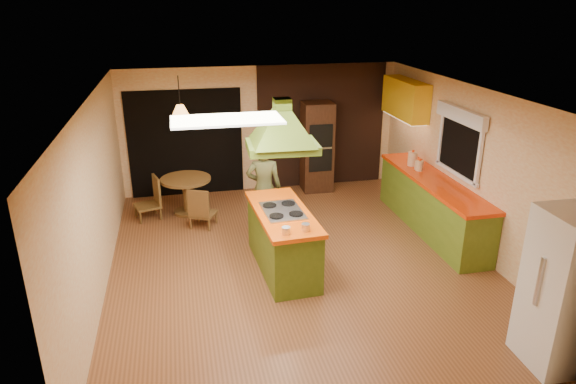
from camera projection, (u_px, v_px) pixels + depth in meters
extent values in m
plane|color=brown|center=(298.00, 261.00, 7.75)|extent=(6.50, 6.50, 0.00)
plane|color=beige|center=(261.00, 129.00, 10.27)|extent=(5.50, 0.00, 5.50)
plane|color=beige|center=(388.00, 310.00, 4.34)|extent=(5.50, 0.00, 5.50)
plane|color=beige|center=(96.00, 198.00, 6.76)|extent=(0.00, 6.50, 6.50)
plane|color=beige|center=(473.00, 170.00, 7.85)|extent=(0.00, 6.50, 6.50)
plane|color=silver|center=(300.00, 95.00, 6.86)|extent=(6.50, 6.50, 0.00)
cube|color=#381E14|center=(321.00, 126.00, 10.50)|extent=(2.64, 0.03, 2.50)
cube|color=black|center=(186.00, 143.00, 10.03)|extent=(2.20, 0.03, 2.10)
cube|color=olive|center=(432.00, 206.00, 8.63)|extent=(0.58, 3.00, 0.86)
cube|color=#E53807|center=(434.00, 181.00, 8.47)|extent=(0.62, 3.05, 0.06)
cube|color=yellow|center=(405.00, 99.00, 9.58)|extent=(0.34, 1.40, 0.70)
cube|color=black|center=(460.00, 144.00, 8.11)|extent=(0.03, 1.16, 0.96)
cube|color=white|center=(461.00, 115.00, 7.93)|extent=(0.10, 1.35, 0.22)
cube|color=white|center=(227.00, 120.00, 5.55)|extent=(1.20, 0.60, 0.03)
cube|color=#55731C|center=(283.00, 242.00, 7.39)|extent=(0.76, 1.77, 0.85)
cube|color=#FB5708|center=(283.00, 213.00, 7.23)|extent=(0.83, 1.85, 0.06)
cube|color=silver|center=(283.00, 211.00, 7.22)|extent=(0.57, 0.79, 0.02)
cube|color=#54701C|center=(282.00, 147.00, 6.89)|extent=(0.97, 0.72, 0.11)
pyramid|color=#54701C|center=(282.00, 110.00, 6.71)|extent=(0.97, 0.72, 0.45)
cube|color=#54701C|center=(282.00, 104.00, 6.68)|extent=(0.22, 0.22, 0.14)
imported|color=brown|center=(264.00, 188.00, 8.40)|extent=(0.64, 0.48, 1.59)
cube|color=white|center=(569.00, 290.00, 5.32)|extent=(0.74, 0.71, 1.76)
cube|color=#422515|center=(317.00, 147.00, 10.34)|extent=(0.61, 0.60, 1.81)
cube|color=black|center=(321.00, 136.00, 9.96)|extent=(0.47, 0.03, 0.45)
cube|color=black|center=(321.00, 161.00, 10.13)|extent=(0.47, 0.03, 0.45)
cylinder|color=brown|center=(186.00, 179.00, 9.23)|extent=(0.90, 0.90, 0.05)
cylinder|color=brown|center=(187.00, 196.00, 9.34)|extent=(0.14, 0.14, 0.63)
cylinder|color=brown|center=(188.00, 212.00, 9.46)|extent=(0.51, 0.51, 0.05)
cone|color=#FF9E3F|center=(180.00, 111.00, 8.79)|extent=(0.33, 0.33, 0.21)
cylinder|color=beige|center=(413.00, 159.00, 9.09)|extent=(0.21, 0.21, 0.25)
cylinder|color=beige|center=(420.00, 166.00, 8.84)|extent=(0.14, 0.14, 0.18)
cylinder|color=beige|center=(418.00, 165.00, 8.90)|extent=(0.14, 0.14, 0.15)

